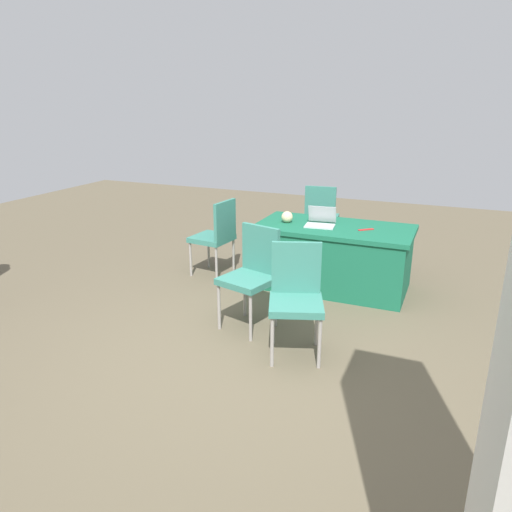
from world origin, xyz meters
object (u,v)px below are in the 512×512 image
(table_foreground, at_px, (333,257))
(chair_by_pillar, at_px, (252,271))
(scissors_red, at_px, (366,230))
(chair_aisle, at_px, (321,214))
(chair_tucked_right, at_px, (217,233))
(laptop_silver, at_px, (320,222))
(chair_tucked_left, at_px, (296,293))
(yarn_ball, at_px, (287,217))

(table_foreground, relative_size, chair_by_pillar, 1.80)
(scissors_red, bearing_deg, chair_aisle, -96.28)
(chair_tucked_right, bearing_deg, chair_aisle, -26.55)
(chair_aisle, distance_m, scissors_red, 1.51)
(table_foreground, height_order, chair_tucked_right, chair_tucked_right)
(table_foreground, bearing_deg, chair_aisle, -68.36)
(chair_by_pillar, bearing_deg, chair_aisle, -73.87)
(chair_aisle, height_order, scissors_red, chair_aisle)
(chair_aisle, bearing_deg, laptop_silver, -81.73)
(chair_tucked_left, height_order, chair_tucked_right, chair_tucked_left)
(chair_aisle, xyz_separation_m, yarn_ball, (0.06, 1.27, 0.24))
(table_foreground, height_order, chair_tucked_left, chair_tucked_left)
(yarn_ball, bearing_deg, chair_tucked_left, 112.01)
(table_foreground, xyz_separation_m, chair_by_pillar, (0.46, 1.27, 0.19))
(chair_by_pillar, relative_size, scissors_red, 5.35)
(chair_by_pillar, height_order, scissors_red, chair_by_pillar)
(chair_tucked_left, relative_size, chair_by_pillar, 0.98)
(yarn_ball, bearing_deg, scissors_red, -178.62)
(yarn_ball, bearing_deg, chair_tucked_right, 7.83)
(chair_aisle, bearing_deg, chair_by_pillar, -95.84)
(chair_tucked_right, distance_m, scissors_red, 1.77)
(chair_by_pillar, bearing_deg, yarn_ball, -70.33)
(chair_by_pillar, height_order, yarn_ball, chair_by_pillar)
(chair_aisle, height_order, chair_by_pillar, same)
(chair_tucked_right, relative_size, laptop_silver, 2.72)
(chair_tucked_left, distance_m, chair_tucked_right, 2.06)
(chair_tucked_right, bearing_deg, chair_by_pillar, -132.57)
(table_foreground, height_order, scissors_red, scissors_red)
(laptop_silver, bearing_deg, table_foreground, -171.10)
(chair_aisle, bearing_deg, yarn_ball, -99.26)
(chair_tucked_right, relative_size, scissors_red, 5.22)
(chair_tucked_left, xyz_separation_m, yarn_ball, (0.63, -1.55, 0.25))
(laptop_silver, xyz_separation_m, yarn_ball, (0.39, 0.01, 0.03))
(scissors_red, bearing_deg, chair_by_pillar, 16.69)
(chair_tucked_left, height_order, yarn_ball, chair_tucked_left)
(chair_tucked_left, bearing_deg, table_foreground, -106.60)
(chair_tucked_left, distance_m, scissors_red, 1.60)
(chair_by_pillar, relative_size, laptop_silver, 2.79)
(chair_tucked_left, relative_size, scissors_red, 5.27)
(chair_by_pillar, distance_m, yarn_ball, 1.25)
(table_foreground, xyz_separation_m, chair_aisle, (0.48, -1.22, 0.19))
(chair_by_pillar, xyz_separation_m, yarn_ball, (0.09, -1.22, 0.24))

